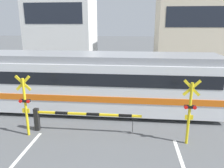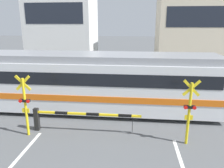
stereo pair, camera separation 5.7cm
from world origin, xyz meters
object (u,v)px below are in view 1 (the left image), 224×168
Objects in this scene: crossing_barrier_far at (143,86)px; crossing_signal_left at (25,103)px; pedestrian at (124,74)px; crossing_signal_right at (190,110)px; commuter_train at (26,79)px; crossing_barrier_near at (67,116)px.

crossing_barrier_far is 7.92m from crossing_signal_left.
pedestrian is (3.84, 8.13, -0.53)m from crossing_signal_left.
crossing_barrier_far is at bearing 105.43° from crossing_signal_right.
commuter_train reaches higher than crossing_signal_left.
pedestrian is at bearing 64.69° from crossing_signal_left.
commuter_train is 7.36m from pedestrian.
crossing_barrier_near is at bearing -40.26° from commuter_train.
crossing_signal_right is at bearing -20.79° from commuter_train.
commuter_train is 4.40× the size of crossing_barrier_near.
crossing_barrier_far is 1.78× the size of crossing_signal_right.
crossing_barrier_near is 5.30m from crossing_signal_right.
crossing_signal_right is at bearing -5.38° from crossing_barrier_near.
crossing_signal_left is (-5.22, -5.90, 0.76)m from crossing_barrier_far.
crossing_barrier_near is at bearing 16.80° from crossing_signal_left.
crossing_signal_left is 9.01m from pedestrian.
crossing_signal_left reaches higher than crossing_barrier_near.
commuter_train is 7.84× the size of crossing_signal_right.
crossing_barrier_near is at bearing -123.61° from crossing_barrier_far.
crossing_barrier_near is 1.00× the size of crossing_barrier_far.
commuter_train is at bearing 159.21° from crossing_signal_right.
crossing_signal_right reaches higher than crossing_barrier_near.
pedestrian reaches higher than crossing_barrier_near.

